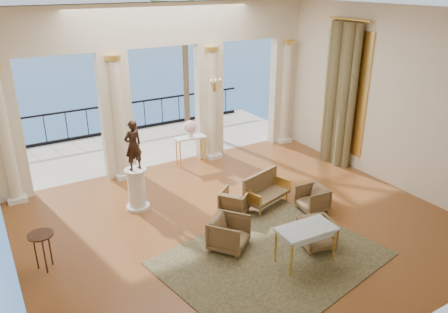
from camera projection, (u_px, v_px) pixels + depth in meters
floor at (239, 223)px, 9.73m from camera, size 9.00×9.00×0.00m
room_walls at (275, 110)px, 7.75m from camera, size 9.00×9.00×9.00m
arcade at (164, 77)px, 11.79m from camera, size 9.00×0.56×4.50m
terrace at (144, 146)px, 14.36m from camera, size 10.00×3.60×0.10m
balustrade at (127, 120)px, 15.46m from camera, size 9.00×0.06×1.03m
palm_tree at (184, 10)px, 14.38m from camera, size 2.00×2.00×4.50m
sea at (3, 65)px, 59.72m from camera, size 160.00×160.00×0.00m
curtain at (340, 96)px, 12.19m from camera, size 0.33×1.40×4.09m
window_frame at (345, 92)px, 12.24m from camera, size 0.04×1.60×3.40m
wall_sconce at (215, 86)px, 12.34m from camera, size 0.30×0.11×0.33m
rug at (272, 258)px, 8.48m from camera, size 4.50×3.79×0.02m
armchair_a at (229, 232)px, 8.70m from camera, size 0.97×0.96×0.73m
armchair_b at (317, 232)px, 8.76m from camera, size 0.76×0.73×0.65m
armchair_c at (313, 198)px, 10.16m from camera, size 0.62×0.66×0.63m
armchair_d at (235, 200)px, 10.04m from camera, size 0.82×0.83×0.63m
settee at (265, 190)px, 10.36m from camera, size 1.31×0.84×0.81m
game_table at (306, 231)px, 8.14m from camera, size 1.13×0.66×0.75m
pedestal at (137, 190)px, 10.18m from camera, size 0.55×0.55×1.00m
statue at (133, 145)px, 9.77m from camera, size 0.47×0.36×1.17m
console_table at (190, 141)px, 12.57m from camera, size 0.91×0.43×0.84m
urn at (190, 128)px, 12.42m from camera, size 0.36×0.36×0.48m
side_table at (41, 239)px, 7.95m from camera, size 0.46×0.46×0.75m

